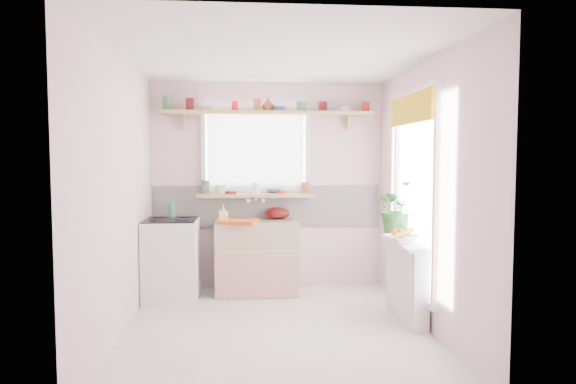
{
  "coord_description": "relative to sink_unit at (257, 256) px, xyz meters",
  "views": [
    {
      "loc": [
        -0.28,
        -4.66,
        1.61
      ],
      "look_at": [
        0.16,
        0.55,
        1.24
      ],
      "focal_mm": 32.0,
      "sensor_mm": 36.0,
      "label": 1
    }
  ],
  "objects": [
    {
      "name": "room",
      "position": [
        0.81,
        -0.43,
        0.94
      ],
      "size": [
        3.2,
        3.2,
        3.2
      ],
      "color": "silver",
      "rests_on": "ground"
    },
    {
      "name": "sink_unit",
      "position": [
        0.0,
        0.0,
        0.0
      ],
      "size": [
        0.95,
        0.65,
        1.11
      ],
      "color": "white",
      "rests_on": "ground"
    },
    {
      "name": "cooker",
      "position": [
        -0.95,
        -0.24,
        0.03
      ],
      "size": [
        0.58,
        0.58,
        0.93
      ],
      "color": "white",
      "rests_on": "ground"
    },
    {
      "name": "radiator_ledge",
      "position": [
        1.45,
        -1.09,
        -0.03
      ],
      "size": [
        0.22,
        0.95,
        0.78
      ],
      "color": "white",
      "rests_on": "ground"
    },
    {
      "name": "windowsill",
      "position": [
        -0.0,
        0.19,
        0.71
      ],
      "size": [
        1.4,
        0.22,
        0.04
      ],
      "primitive_type": "cube",
      "color": "tan",
      "rests_on": "room"
    },
    {
      "name": "pine_shelf",
      "position": [
        0.15,
        0.18,
        1.69
      ],
      "size": [
        2.52,
        0.24,
        0.04
      ],
      "primitive_type": "cube",
      "color": "tan",
      "rests_on": "room"
    },
    {
      "name": "shelf_crockery",
      "position": [
        0.13,
        0.18,
        1.76
      ],
      "size": [
        2.47,
        0.11,
        0.12
      ],
      "color": "#3F7F4C",
      "rests_on": "pine_shelf"
    },
    {
      "name": "sill_crockery",
      "position": [
        -0.0,
        0.19,
        0.78
      ],
      "size": [
        1.35,
        0.11,
        0.12
      ],
      "color": "#3F7F4C",
      "rests_on": "windowsill"
    },
    {
      "name": "dish_tray",
      "position": [
        -0.2,
        -0.19,
        0.44
      ],
      "size": [
        0.47,
        0.41,
        0.04
      ],
      "primitive_type": "cube",
      "rotation": [
        0.0,
        0.0,
        -0.34
      ],
      "color": "#DE5313",
      "rests_on": "sink_unit"
    },
    {
      "name": "colander",
      "position": [
        0.26,
        0.21,
        0.49
      ],
      "size": [
        0.38,
        0.38,
        0.14
      ],
      "primitive_type": "ellipsoid",
      "rotation": [
        0.0,
        0.0,
        -0.32
      ],
      "color": "#5A0F10",
      "rests_on": "sink_unit"
    },
    {
      "name": "jade_plant",
      "position": [
        1.48,
        -0.69,
        0.63
      ],
      "size": [
        0.59,
        0.54,
        0.57
      ],
      "primitive_type": "imported",
      "rotation": [
        0.0,
        0.0,
        0.19
      ],
      "color": "#2A5F26",
      "rests_on": "radiator_ledge"
    },
    {
      "name": "fruit_bowl",
      "position": [
        1.36,
        -1.19,
        0.38
      ],
      "size": [
        0.37,
        0.37,
        0.08
      ],
      "primitive_type": "imported",
      "rotation": [
        0.0,
        0.0,
        0.24
      ],
      "color": "white",
      "rests_on": "radiator_ledge"
    },
    {
      "name": "herb_pot",
      "position": [
        1.36,
        -1.17,
        0.44
      ],
      "size": [
        0.11,
        0.09,
        0.19
      ],
      "primitive_type": "imported",
      "rotation": [
        0.0,
        0.0,
        -0.25
      ],
      "color": "#2A6729",
      "rests_on": "radiator_ledge"
    },
    {
      "name": "soap_bottle_sink",
      "position": [
        -0.38,
        -0.19,
        0.52
      ],
      "size": [
        0.11,
        0.11,
        0.21
      ],
      "primitive_type": "imported",
      "rotation": [
        0.0,
        0.0,
        0.12
      ],
      "color": "#FFEF71",
      "rests_on": "sink_unit"
    },
    {
      "name": "sill_cup",
      "position": [
        -0.42,
        0.13,
        0.78
      ],
      "size": [
        0.16,
        0.16,
        0.11
      ],
      "primitive_type": "imported",
      "rotation": [
        0.0,
        0.0,
        -0.18
      ],
      "color": "beige",
      "rests_on": "windowsill"
    },
    {
      "name": "sill_bowl",
      "position": [
        0.22,
        0.25,
        0.76
      ],
      "size": [
        0.19,
        0.19,
        0.06
      ],
      "primitive_type": "imported",
      "rotation": [
        0.0,
        0.0,
        0.05
      ],
      "color": "#2E5B95",
      "rests_on": "windowsill"
    },
    {
      "name": "shelf_vase",
      "position": [
        0.15,
        0.24,
        1.79
      ],
      "size": [
        0.2,
        0.2,
        0.17
      ],
      "primitive_type": "imported",
      "rotation": [
        0.0,
        0.0,
        -0.3
      ],
      "color": "#984C2E",
      "rests_on": "pine_shelf"
    },
    {
      "name": "cooker_bottle",
      "position": [
        -0.95,
        -0.17,
        0.6
      ],
      "size": [
        0.11,
        0.12,
        0.23
      ],
      "primitive_type": "imported",
      "rotation": [
        0.0,
        0.0,
        0.39
      ],
      "color": "#39724D",
      "rests_on": "cooker"
    },
    {
      "name": "fruit",
      "position": [
        1.37,
        -1.18,
        0.44
      ],
      "size": [
        0.2,
        0.14,
        0.1
      ],
      "color": "#D66312",
      "rests_on": "fruit_bowl"
    }
  ]
}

